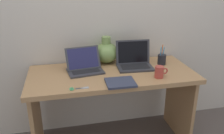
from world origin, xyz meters
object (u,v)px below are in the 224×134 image
Objects in this scene: coffee_mug at (160,72)px; laptop_right at (134,60)px; laptop_left at (84,65)px; pen_cup at (162,59)px; green_vase at (106,52)px; scissors at (75,89)px; notebook_stack at (120,82)px.

laptop_right is at bearing 114.14° from coffee_mug.
laptop_left is 0.65m from coffee_mug.
green_vase is at bearing 162.20° from pen_cup.
green_vase is 0.58m from coffee_mug.
coffee_mug is 0.60× the size of pen_cup.
scissors is at bearing -156.93° from pen_cup.
notebook_stack is 0.35m from coffee_mug.
laptop_right reaches higher than laptop_left.
pen_cup is (0.74, 0.01, -0.00)m from laptop_left.
coffee_mug is at bearing -51.39° from green_vase.
laptop_left reaches higher than coffee_mug.
notebook_stack is at bearing -52.69° from laptop_left.
laptop_left is 0.41m from notebook_stack.
notebook_stack is 1.21× the size of pen_cup.
pen_cup is (0.51, -0.16, -0.05)m from green_vase.
pen_cup is (0.49, 0.34, 0.04)m from notebook_stack.
laptop_right is 0.68m from scissors.
green_vase is at bearing 145.20° from laptop_right.
green_vase is (0.23, 0.17, 0.05)m from laptop_left.
coffee_mug is at bearing -65.86° from laptop_right.
laptop_right is at bearing 32.48° from scissors.
pen_cup is at bearing 23.07° from scissors.
green_vase reaches higher than laptop_right.
pen_cup is at bearing -17.80° from green_vase.
laptop_left is at bearing -179.13° from pen_cup.
scissors is at bearing -122.92° from green_vase.
laptop_left is at bearing 127.31° from notebook_stack.
laptop_right is 2.93× the size of coffee_mug.
laptop_left is 1.28× the size of green_vase.
laptop_right is 1.76× the size of pen_cup.
notebook_stack reaches higher than scissors.
notebook_stack is 1.55× the size of scissors.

